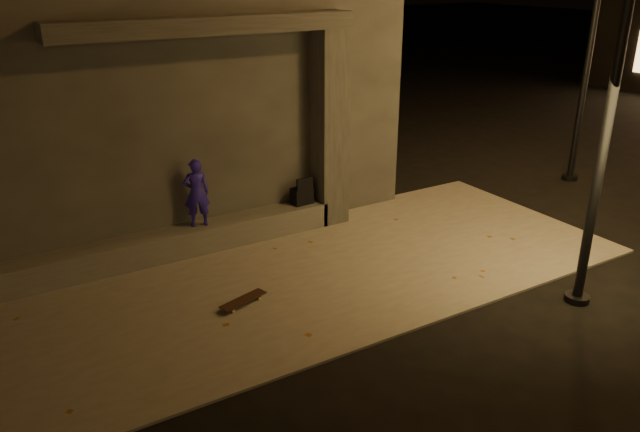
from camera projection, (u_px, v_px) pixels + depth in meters
ground at (369, 337)px, 8.37m from camera, size 120.00×120.00×0.00m
sidewalk at (296, 277)px, 9.95m from camera, size 11.00×4.40×0.04m
building at (137, 78)px, 12.08m from camera, size 9.00×5.10×5.22m
ledge at (168, 244)px, 10.53m from camera, size 6.00×0.55×0.45m
column at (329, 129)px, 11.48m from camera, size 0.55×0.55×3.60m
canopy at (209, 25)px, 9.74m from camera, size 5.00×0.70×0.28m
skateboarder at (197, 193)px, 10.50m from camera, size 0.49×0.38×1.19m
backpack at (302, 194)px, 11.63m from camera, size 0.39×0.27×0.54m
skateboard at (243, 300)px, 9.08m from camera, size 0.79×0.40×0.08m
street_lamp_0 at (628, 6)px, 7.72m from camera, size 0.36×0.36×7.37m
street_lamp_2 at (598, 0)px, 13.09m from camera, size 0.36×0.36×6.97m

